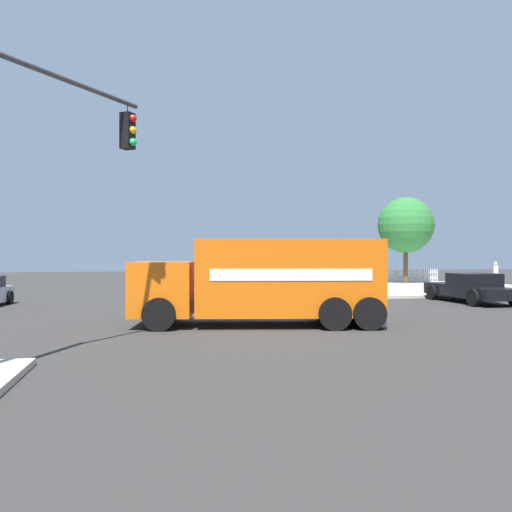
% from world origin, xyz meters
% --- Properties ---
extents(ground_plane, '(100.00, 100.00, 0.00)m').
position_xyz_m(ground_plane, '(0.00, 0.00, 0.00)').
color(ground_plane, '#33302D').
extents(sidewalk_corner_near, '(12.72, 12.72, 0.14)m').
position_xyz_m(sidewalk_corner_near, '(-13.20, -13.20, 0.07)').
color(sidewalk_corner_near, '#B2ADA0').
rests_on(sidewalk_corner_near, ground).
extents(delivery_truck, '(8.15, 3.84, 2.76)m').
position_xyz_m(delivery_truck, '(0.92, 1.71, 1.45)').
color(delivery_truck, orange).
rests_on(delivery_truck, ground).
extents(traffic_light_primary, '(2.94, 3.95, 6.37)m').
position_xyz_m(traffic_light_primary, '(6.81, 6.52, 4.35)').
color(traffic_light_primary, '#38383D').
rests_on(traffic_light_primary, sidewalk_corner_far).
extents(pickup_black, '(2.35, 5.25, 1.38)m').
position_xyz_m(pickup_black, '(-10.12, -4.25, 0.73)').
color(pickup_black, black).
rests_on(pickup_black, ground).
extents(pedestrian_near_corner, '(0.33, 0.50, 1.67)m').
position_xyz_m(pedestrian_near_corner, '(-15.28, -9.99, 1.09)').
color(pedestrian_near_corner, black).
rests_on(pedestrian_near_corner, sidewalk_corner_near).
extents(picket_fence_run, '(7.12, 0.05, 0.95)m').
position_xyz_m(picket_fence_run, '(-13.20, -19.32, 0.62)').
color(picket_fence_run, silver).
rests_on(picket_fence_run, sidewalk_corner_near).
extents(shade_tree_near, '(4.01, 4.01, 6.21)m').
position_xyz_m(shade_tree_near, '(-13.29, -17.60, 4.33)').
color(shade_tree_near, brown).
rests_on(shade_tree_near, sidewalk_corner_near).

